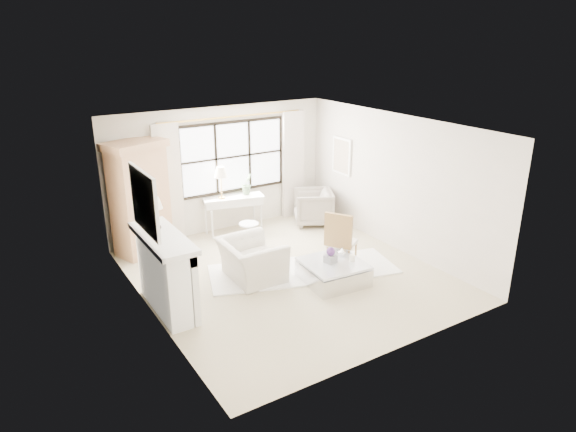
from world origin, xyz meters
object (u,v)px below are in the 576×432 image
(armoire, at_px, (139,198))
(coffee_table, at_px, (333,272))
(console_table, at_px, (234,214))
(club_armchair, at_px, (251,260))

(armoire, height_order, coffee_table, armoire)
(armoire, bearing_deg, console_table, -18.59)
(armoire, relative_size, club_armchair, 2.03)
(armoire, distance_m, coffee_table, 4.00)
(club_armchair, height_order, coffee_table, club_armchair)
(club_armchair, distance_m, coffee_table, 1.46)
(console_table, xyz_separation_m, coffee_table, (0.39, -3.10, -0.22))
(console_table, bearing_deg, armoire, -164.96)
(coffee_table, bearing_deg, console_table, 101.53)
(club_armchair, bearing_deg, armoire, 31.41)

